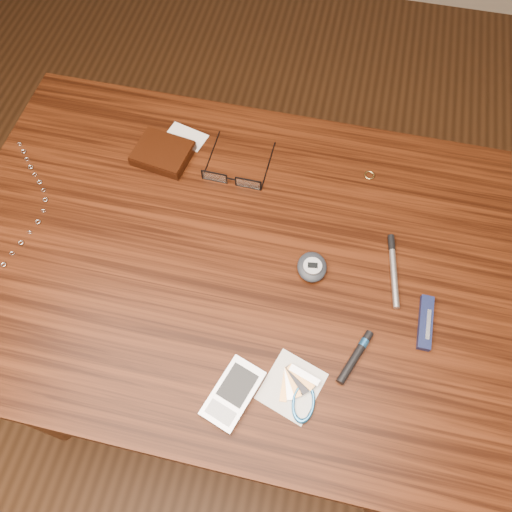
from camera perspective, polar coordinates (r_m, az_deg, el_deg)
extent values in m
plane|color=#472814|center=(1.59, -1.97, -12.51)|extent=(3.80, 3.80, 0.00)
cube|color=#341508|center=(0.91, -3.38, -0.20)|extent=(1.00, 0.70, 0.03)
cylinder|color=#4C2814|center=(1.32, -25.98, -15.31)|extent=(0.05, 0.05, 0.71)
cylinder|color=#4C2814|center=(1.22, 16.86, -25.48)|extent=(0.05, 0.05, 0.71)
cylinder|color=#4C2814|center=(1.49, -16.71, 6.50)|extent=(0.05, 0.05, 0.71)
cylinder|color=#4C2814|center=(1.40, 18.81, -0.28)|extent=(0.05, 0.05, 0.71)
cube|color=black|center=(1.02, -10.59, 11.43)|extent=(0.12, 0.10, 0.02)
cube|color=black|center=(1.01, -10.70, 11.84)|extent=(0.12, 0.10, 0.00)
cube|color=silver|center=(1.05, -8.02, 13.36)|extent=(0.09, 0.07, 0.00)
cube|color=black|center=(0.97, -4.77, 9.01)|extent=(0.05, 0.00, 0.03)
cube|color=white|center=(0.97, -4.77, 9.01)|extent=(0.05, 0.00, 0.02)
cylinder|color=black|center=(1.02, -5.14, 11.52)|extent=(0.00, 0.12, 0.00)
cube|color=black|center=(0.95, -0.91, 8.27)|extent=(0.05, 0.00, 0.03)
cube|color=white|center=(0.95, -0.91, 8.27)|extent=(0.05, 0.00, 0.02)
cylinder|color=black|center=(1.00, 1.40, 10.31)|extent=(0.00, 0.12, 0.00)
cube|color=black|center=(0.96, -2.86, 8.78)|extent=(0.02, 0.00, 0.00)
torus|color=tan|center=(1.00, 12.83, 8.99)|extent=(0.02, 0.02, 0.00)
torus|color=silver|center=(0.98, -26.89, -0.89)|extent=(0.01, 0.01, 0.00)
torus|color=silver|center=(0.99, -26.11, 0.28)|extent=(0.01, 0.01, 0.01)
torus|color=silver|center=(0.99, -25.27, 1.39)|extent=(0.01, 0.01, 0.00)
torus|color=silver|center=(1.00, -24.42, 2.48)|extent=(0.01, 0.00, 0.01)
torus|color=silver|center=(1.00, -23.65, 3.60)|extent=(0.01, 0.01, 0.00)
torus|color=silver|center=(1.01, -23.12, 4.78)|extent=(0.01, 0.01, 0.01)
torus|color=silver|center=(1.02, -22.94, 5.93)|extent=(0.01, 0.01, 0.00)
torus|color=silver|center=(1.04, -23.11, 6.93)|extent=(0.01, 0.01, 0.01)
torus|color=silver|center=(1.05, -23.50, 7.76)|extent=(0.01, 0.01, 0.00)
torus|color=silver|center=(1.07, -23.95, 8.50)|extent=(0.01, 0.01, 0.01)
torus|color=silver|center=(1.08, -24.37, 9.24)|extent=(0.01, 0.01, 0.00)
torus|color=silver|center=(1.10, -24.71, 10.02)|extent=(0.01, 0.01, 0.01)
torus|color=silver|center=(1.12, -25.02, 10.79)|extent=(0.01, 0.01, 0.00)
torus|color=silver|center=(1.13, -25.40, 11.47)|extent=(0.01, 0.00, 0.01)
cube|color=#ADAEB1|center=(0.80, -2.64, -15.45)|extent=(0.09, 0.12, 0.01)
cube|color=black|center=(0.79, -2.13, -14.52)|extent=(0.06, 0.07, 0.00)
cube|color=#A9AAB1|center=(0.78, -4.06, -17.40)|extent=(0.05, 0.04, 0.00)
ellipsoid|color=black|center=(0.87, 6.41, -1.25)|extent=(0.06, 0.07, 0.02)
cylinder|color=#9E9FA6|center=(0.86, 6.49, -1.13)|extent=(0.03, 0.03, 0.00)
cube|color=black|center=(0.86, 6.50, -1.06)|extent=(0.02, 0.01, 0.00)
cube|color=silver|center=(0.81, 4.11, -14.62)|extent=(0.11, 0.11, 0.00)
torus|color=#2772B7|center=(0.80, 5.44, -16.35)|extent=(0.05, 0.05, 0.01)
cube|color=olive|center=(0.80, 3.36, -14.56)|extent=(0.01, 0.05, 0.00)
cube|color=silver|center=(0.80, 3.80, -14.32)|extent=(0.02, 0.05, 0.00)
cube|color=olive|center=(0.80, 4.24, -14.09)|extent=(0.03, 0.05, 0.00)
cube|color=black|center=(0.80, 4.68, -13.86)|extent=(0.04, 0.04, 0.00)
cube|color=olive|center=(0.80, 5.12, -13.62)|extent=(0.05, 0.04, 0.00)
cube|color=silver|center=(0.80, 5.56, -13.38)|extent=(0.05, 0.03, 0.00)
cube|color=#13153B|center=(0.88, 18.80, -7.20)|extent=(0.02, 0.09, 0.01)
cube|color=silver|center=(0.87, 19.10, -7.40)|extent=(0.01, 0.05, 0.00)
cylinder|color=#B3B2B6|center=(0.90, 15.45, -1.61)|extent=(0.03, 0.14, 0.01)
cylinder|color=black|center=(0.93, 15.22, 1.44)|extent=(0.02, 0.03, 0.01)
cylinder|color=black|center=(0.83, 11.27, -11.25)|extent=(0.05, 0.10, 0.01)
cylinder|color=#286AB2|center=(0.84, 12.19, -9.73)|extent=(0.02, 0.02, 0.01)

